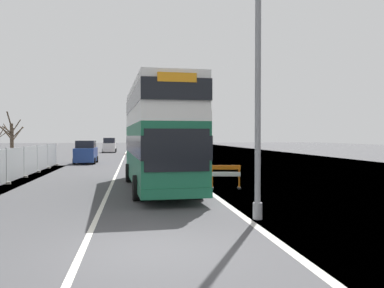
# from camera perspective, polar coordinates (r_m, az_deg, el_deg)

# --- Properties ---
(ground) EXTENTS (140.00, 280.00, 0.10)m
(ground) POSITION_cam_1_polar(r_m,az_deg,el_deg) (9.26, -1.96, -14.91)
(ground) COLOR #424244
(double_decker_bus) EXTENTS (3.21, 11.33, 4.83)m
(double_decker_bus) POSITION_cam_1_polar(r_m,az_deg,el_deg) (19.19, -4.89, 1.31)
(double_decker_bus) COLOR #196042
(double_decker_bus) RESTS_ON ground
(lamppost_foreground) EXTENTS (0.29, 0.70, 9.31)m
(lamppost_foreground) POSITION_cam_1_polar(r_m,az_deg,el_deg) (12.38, 9.34, 9.95)
(lamppost_foreground) COLOR gray
(lamppost_foreground) RESTS_ON ground
(roadworks_barrier) EXTENTS (1.47, 0.64, 1.12)m
(roadworks_barrier) POSITION_cam_1_polar(r_m,az_deg,el_deg) (19.15, 4.79, -4.34)
(roadworks_barrier) COLOR orange
(roadworks_barrier) RESTS_ON ground
(construction_site_fence) EXTENTS (0.44, 24.00, 1.90)m
(construction_site_fence) POSITION_cam_1_polar(r_m,az_deg,el_deg) (24.69, -23.77, -2.67)
(construction_site_fence) COLOR #A8AAAD
(construction_site_fence) RESTS_ON ground
(car_oncoming_near) EXTENTS (1.96, 3.98, 2.09)m
(car_oncoming_near) POSITION_cam_1_polar(r_m,az_deg,el_deg) (37.95, -14.83, -1.19)
(car_oncoming_near) COLOR navy
(car_oncoming_near) RESTS_ON ground
(car_receding_mid) EXTENTS (1.94, 4.00, 2.15)m
(car_receding_mid) POSITION_cam_1_polar(r_m,az_deg,el_deg) (46.88, -6.72, -0.69)
(car_receding_mid) COLOR slate
(car_receding_mid) RESTS_ON ground
(car_receding_far) EXTENTS (2.01, 4.51, 2.07)m
(car_receding_far) POSITION_cam_1_polar(r_m,az_deg,el_deg) (56.26, -8.04, -0.43)
(car_receding_far) COLOR maroon
(car_receding_far) RESTS_ON ground
(car_far_side) EXTENTS (2.00, 3.94, 2.22)m
(car_far_side) POSITION_cam_1_polar(r_m,az_deg,el_deg) (62.42, -11.64, -0.23)
(car_far_side) COLOR silver
(car_far_side) RESTS_ON ground
(bare_tree_far_verge_near) EXTENTS (2.46, 3.39, 5.11)m
(bare_tree_far_verge_near) POSITION_cam_1_polar(r_m,az_deg,el_deg) (48.09, -24.30, 0.84)
(bare_tree_far_verge_near) COLOR #4C3D2D
(bare_tree_far_verge_near) RESTS_ON ground
(bare_tree_far_verge_mid) EXTENTS (2.51, 2.91, 3.88)m
(bare_tree_far_verge_mid) POSITION_cam_1_polar(r_m,az_deg,el_deg) (48.07, -24.10, 0.50)
(bare_tree_far_verge_mid) COLOR #4C3D2D
(bare_tree_far_verge_mid) RESTS_ON ground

